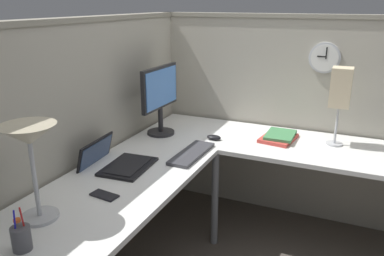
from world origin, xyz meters
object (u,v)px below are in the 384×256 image
monitor (160,95)px  book_stack (279,137)px  desk_lamp_dome (30,143)px  wall_clock (325,58)px  pen_cup (21,238)px  desk_lamp_paper (341,90)px  keyboard (192,154)px  computer_mouse (214,137)px  cell_phone (104,195)px  laptop (114,162)px

monitor → book_stack: bearing=-74.6°
desk_lamp_dome → wall_clock: (1.80, -0.99, 0.19)m
pen_cup → desk_lamp_paper: size_ratio=0.34×
desk_lamp_dome → keyboard: bearing=-18.5°
wall_clock → book_stack: bearing=144.2°
computer_mouse → desk_lamp_paper: 0.90m
monitor → pen_cup: monitor is taller
cell_phone → pen_cup: bearing=-176.9°
keyboard → desk_lamp_paper: bearing=-53.6°
keyboard → computer_mouse: 0.33m
cell_phone → book_stack: size_ratio=0.47×
desk_lamp_dome → book_stack: bearing=-27.4°
pen_cup → cell_phone: size_ratio=1.25×
keyboard → computer_mouse: computer_mouse is taller
book_stack → pen_cup: bearing=158.7°
laptop → desk_lamp_paper: size_ratio=0.77×
monitor → keyboard: bearing=-127.7°
computer_mouse → book_stack: bearing=-65.9°
cell_phone → desk_lamp_paper: size_ratio=0.27×
laptop → wall_clock: 1.64m
desk_lamp_dome → computer_mouse: bearing=-15.0°
monitor → laptop: bearing=-178.2°
cell_phone → desk_lamp_paper: bearing=-31.9°
pen_cup → cell_phone: (0.49, -0.03, -0.05)m
monitor → cell_phone: bearing=-168.5°
cell_phone → wall_clock: size_ratio=0.65×
monitor → desk_lamp_dome: size_ratio=1.12×
monitor → keyboard: (-0.29, -0.38, -0.28)m
pen_cup → cell_phone: bearing=-3.5°
desk_lamp_paper → wall_clock: 0.34m
book_stack → laptop: bearing=136.8°
pen_cup → cell_phone: 0.50m
keyboard → book_stack: size_ratio=1.41×
cell_phone → wall_clock: (1.51, -0.85, 0.55)m
wall_clock → pen_cup: bearing=156.2°
wall_clock → desk_lamp_paper: bearing=-150.7°
desk_lamp_paper → desk_lamp_dome: bearing=143.5°
book_stack → wall_clock: wall_clock is taller
laptop → computer_mouse: 0.77m
keyboard → desk_lamp_paper: desk_lamp_paper is taller
keyboard → book_stack: 0.69m
book_stack → desk_lamp_paper: bearing=-81.8°
laptop → computer_mouse: (0.67, -0.38, -0.01)m
book_stack → cell_phone: bearing=152.3°
cell_phone → desk_lamp_paper: 1.64m
pen_cup → wall_clock: 2.24m
computer_mouse → cell_phone: computer_mouse is taller
monitor → desk_lamp_dome: bearing=-177.5°
computer_mouse → desk_lamp_paper: (0.24, -0.79, 0.37)m
keyboard → cell_phone: bearing=166.5°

